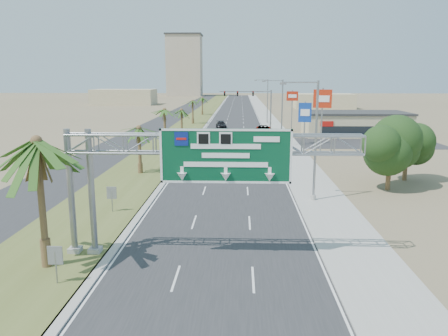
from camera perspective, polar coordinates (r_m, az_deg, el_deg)
road at (r=124.27m, az=1.56°, el=6.92°), size 12.00×300.00×0.02m
sidewalk_right at (r=124.47m, az=5.50°, el=6.90°), size 4.00×300.00×0.10m
median_grass at (r=124.77m, az=-3.07°, el=6.95°), size 7.00×300.00×0.12m
opposing_road at (r=125.61m, az=-6.27°, el=6.90°), size 8.00×300.00×0.02m
sign_gantry at (r=24.24m, az=-3.43°, el=1.88°), size 16.75×1.24×7.50m
palm_near at (r=24.45m, az=-23.30°, el=3.11°), size 5.70×5.70×8.35m
palm_row_b at (r=47.40m, az=-11.06°, el=5.04°), size 3.99×3.99×5.95m
palm_row_c at (r=62.95m, az=-7.79°, el=7.42°), size 3.99×3.99×6.75m
palm_row_d at (r=80.78m, az=-5.58°, el=7.48°), size 3.99×3.99×5.45m
palm_row_e at (r=99.57m, az=-4.12°, el=8.66°), size 3.99×3.99×6.15m
palm_row_f at (r=124.44m, az=-2.86°, el=9.08°), size 3.99×3.99×5.75m
streetlight_near at (r=36.76m, az=11.56°, el=2.85°), size 3.27×0.44×10.00m
streetlight_mid at (r=66.35m, az=7.40°, el=6.80°), size 3.27×0.44×10.00m
streetlight_far at (r=102.18m, az=5.58°, el=8.49°), size 3.27×0.44×10.00m
signal_mast at (r=86.08m, az=4.78°, el=8.04°), size 10.28×0.71×8.00m
store_building at (r=82.90m, az=16.69°, el=5.48°), size 18.00×10.00×4.00m
oak_near at (r=42.52m, az=20.98°, el=3.25°), size 4.50×4.50×6.80m
oak_far at (r=47.36m, az=22.83°, el=3.02°), size 3.50×3.50×5.60m
median_signback_a at (r=23.50m, az=-21.17°, el=-10.92°), size 0.75×0.08×2.08m
median_signback_b at (r=34.44m, az=-14.46°, el=-3.39°), size 0.75×0.08×2.08m
tower_distant at (r=266.05m, az=-5.18°, el=13.14°), size 20.00×16.00×35.00m
building_distant_left at (r=180.05m, az=-12.91°, el=9.04°), size 24.00×14.00×6.00m
building_distant_right at (r=156.70m, az=12.85°, el=8.52°), size 20.00×12.00×5.00m
car_left_lane at (r=48.86m, az=-4.64°, el=0.53°), size 2.31×4.79×1.58m
car_mid_lane at (r=75.09m, az=1.10°, el=4.43°), size 1.92×4.80×1.55m
car_right_lane at (r=80.92m, az=5.14°, el=4.94°), size 3.14×6.12×1.65m
car_far at (r=90.85m, az=-0.38°, el=5.64°), size 2.53×5.06×1.41m
pole_sign_red_near at (r=59.49m, az=12.73°, el=8.32°), size 2.41×0.81×8.95m
pole_sign_blue at (r=69.55m, az=10.52°, el=6.98°), size 2.02×0.61×6.67m
pole_sign_red_far at (r=86.15m, az=8.91°, el=8.88°), size 2.22×0.67×7.95m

